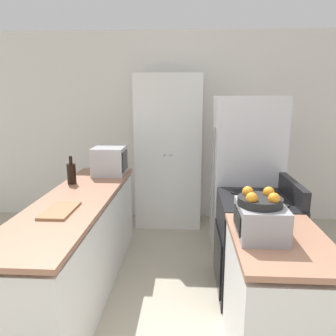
% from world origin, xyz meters
% --- Properties ---
extents(wall_back, '(7.00, 0.06, 2.60)m').
position_xyz_m(wall_back, '(0.00, 3.24, 1.30)').
color(wall_back, silver).
rests_on(wall_back, ground_plane).
extents(counter_left, '(0.60, 2.38, 0.88)m').
position_xyz_m(counter_left, '(-0.78, 1.29, 0.43)').
color(counter_left, silver).
rests_on(counter_left, ground_plane).
extents(counter_right, '(0.60, 0.88, 0.88)m').
position_xyz_m(counter_right, '(0.78, 0.54, 0.43)').
color(counter_right, silver).
rests_on(counter_right, ground_plane).
extents(pantry_cabinet, '(0.86, 0.52, 2.02)m').
position_xyz_m(pantry_cabinet, '(-0.06, 2.95, 1.01)').
color(pantry_cabinet, silver).
rests_on(pantry_cabinet, ground_plane).
extents(stove, '(0.66, 0.71, 1.04)m').
position_xyz_m(stove, '(0.80, 1.36, 0.45)').
color(stove, black).
rests_on(stove, ground_plane).
extents(refrigerator, '(0.70, 0.77, 1.75)m').
position_xyz_m(refrigerator, '(0.82, 2.13, 0.87)').
color(refrigerator, '#B7B7BC').
rests_on(refrigerator, ground_plane).
extents(microwave, '(0.35, 0.44, 0.31)m').
position_xyz_m(microwave, '(-0.68, 2.20, 1.04)').
color(microwave, '#B2B2B7').
rests_on(microwave, counter_left).
extents(wine_bottle, '(0.09, 0.09, 0.28)m').
position_xyz_m(wine_bottle, '(-0.97, 1.74, 0.99)').
color(wine_bottle, black).
rests_on(wine_bottle, counter_left).
extents(toaster_oven, '(0.29, 0.37, 0.21)m').
position_xyz_m(toaster_oven, '(0.65, 0.58, 0.99)').
color(toaster_oven, '#939399').
rests_on(toaster_oven, counter_right).
extents(fruit_bowl, '(0.27, 0.27, 0.10)m').
position_xyz_m(fruit_bowl, '(0.64, 0.57, 1.13)').
color(fruit_bowl, black).
rests_on(fruit_bowl, toaster_oven).
extents(cutting_board, '(0.21, 0.39, 0.02)m').
position_xyz_m(cutting_board, '(-0.78, 0.94, 0.89)').
color(cutting_board, '#8E6642').
rests_on(cutting_board, counter_left).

